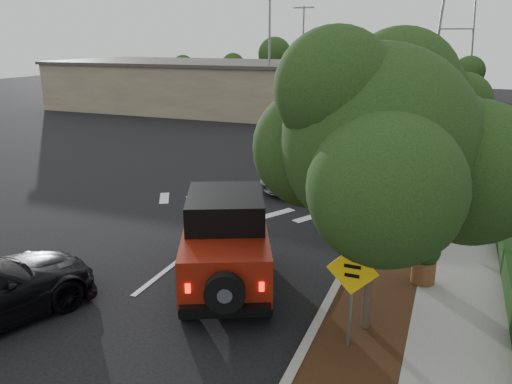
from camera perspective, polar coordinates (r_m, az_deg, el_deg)
The scene contains 18 objects.
ground at distance 13.75m, azimuth -11.23°, elevation -9.55°, with size 120.00×120.00×0.00m, color black.
curb at distance 23.11m, azimuth 15.29°, elevation 1.44°, with size 0.20×70.00×0.15m, color #9E9B93.
planting_strip at distance 23.04m, azimuth 17.75°, elevation 1.13°, with size 1.80×70.00×0.12m, color black.
sidewalk at distance 23.00m, azimuth 22.45°, elevation 0.61°, with size 2.00×70.00×0.12m, color gray.
hedge at distance 23.00m, azimuth 26.01°, elevation 1.04°, with size 0.80×70.00×0.80m, color black.
commercial_building at distance 46.45m, azimuth -8.01°, elevation 11.96°, with size 22.00×12.00×4.00m, color #7B6855.
transmission_tower at distance 58.51m, azimuth 21.15°, elevation 10.08°, with size 7.00×4.00×28.00m, color slate, non-canonical shape.
street_tree_near at distance 11.53m, azimuth 12.30°, elevation -15.25°, with size 3.80×3.80×5.92m, color black, non-canonical shape.
street_tree_mid at distance 17.82m, azimuth 16.24°, elevation -3.58°, with size 3.20×3.20×5.32m, color black, non-canonical shape.
street_tree_far at distance 24.02m, azimuth 17.93°, elevation 1.61°, with size 3.40×3.40×5.62m, color black, non-canonical shape.
light_pole_a at distance 39.08m, azimuth 1.48°, elevation 8.20°, with size 2.00×0.22×9.00m, color slate, non-canonical shape.
light_pole_b at distance 50.67m, azimuth 5.21°, elevation 10.21°, with size 2.00×0.22×9.00m, color slate, non-canonical shape.
red_jeep at distance 12.78m, azimuth -3.47°, elevation -5.41°, with size 3.65×4.86×2.38m.
silver_suv_ahead at distance 21.43m, azimuth 6.12°, elevation 2.52°, with size 2.38×5.16×1.43m, color #A3A6AA.
silver_sedan_oncoming at distance 27.32m, azimuth 4.55°, elevation 5.71°, with size 1.47×4.21×1.39m, color #B7BAC0.
parked_suv at distance 39.78m, azimuth -1.72°, elevation 9.46°, with size 1.79×4.46×1.52m, color #95989C.
speed_hump_sign at distance 10.09m, azimuth 10.88°, elevation -10.21°, with size 1.03×0.09×2.20m.
terracotta_planter at distance 13.37m, azimuth 18.76°, elevation -6.82°, with size 0.75×0.75×1.30m.
Camera 1 is at (6.93, -10.19, 6.11)m, focal length 35.00 mm.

